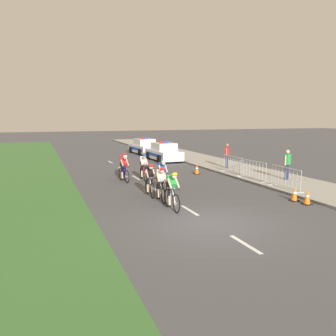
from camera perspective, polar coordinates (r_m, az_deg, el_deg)
The scene contains 22 objects.
ground_plane at distance 12.49m, azimuth 6.94°, elevation -8.77°, with size 160.00×160.00×0.00m, color #4C4C51.
sidewalk_slab at distance 27.97m, azimuth 7.28°, elevation 0.79°, with size 3.86×60.00×0.12m, color #A3A099.
kerb_edge at distance 27.18m, azimuth 3.81°, elevation 0.63°, with size 0.16×60.00×0.13m, color #9E9E99.
grass_verge at distance 24.94m, azimuth -23.80°, elevation -0.87°, with size 7.00×60.00×0.01m, color #3D7033.
lane_markings_centre at distance 19.63m, azimuth -3.57°, elevation -2.48°, with size 0.14×21.60×0.01m.
cyclist_lead at distance 13.98m, azimuth 0.63°, elevation -3.55°, with size 0.42×1.72×1.56m.
cyclist_second at distance 15.32m, azimuth -1.14°, elevation -2.51°, with size 0.45×1.72×1.56m.
cyclist_third at distance 16.37m, azimuth -2.92°, elevation -1.82°, with size 0.44×1.72×1.56m.
cyclist_fourth at distance 17.76m, azimuth -0.92°, elevation -1.03°, with size 0.44×1.72×1.56m.
cyclist_fifth at distance 20.16m, azimuth -7.04°, elevation 0.02°, with size 0.45×1.72×1.56m.
cyclist_sixth at distance 21.31m, azimuth -7.06°, elevation 0.46°, with size 0.44×1.72×1.56m.
cyclist_seventh at distance 20.54m, azimuth -3.93°, elevation 0.21°, with size 0.43×1.72×1.56m.
police_car_nearest at distance 29.64m, azimuth -0.69°, elevation 2.48°, with size 2.10×4.45×1.59m.
police_car_second at distance 35.11m, azimuth -3.83°, elevation 3.35°, with size 2.21×4.50×1.59m.
crowd_barrier_front at distance 18.37m, azimuth 18.19°, elevation -1.57°, with size 0.60×2.32×1.07m.
crowd_barrier_middle at distance 20.64m, azimuth 13.33°, elevation -0.34°, with size 0.63×2.32×1.07m.
crowd_barrier_rear at distance 22.66m, azimuth 10.23°, elevation 0.49°, with size 0.58×2.32×1.07m.
traffic_cone_near at distance 16.47m, azimuth 19.47°, elevation -3.91°, with size 0.36×0.36×0.64m.
traffic_cone_mid at distance 22.87m, azimuth 4.60°, elevation -0.18°, with size 0.36×0.36×0.64m.
traffic_cone_far at distance 16.00m, azimuth 21.26°, elevation -4.35°, with size 0.36×0.36×0.64m.
spectator_closest at distance 24.88m, azimuth 9.36°, elevation 2.21°, with size 0.40×0.45×1.68m.
spectator_middle at distance 21.10m, azimuth 18.44°, elevation 0.84°, with size 0.51×0.34×1.68m.
Camera 1 is at (-5.48, -10.62, 3.63)m, focal length 38.34 mm.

